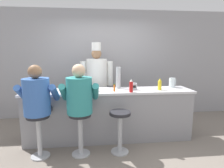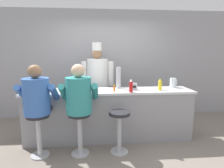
{
  "view_description": "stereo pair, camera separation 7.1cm",
  "coord_description": "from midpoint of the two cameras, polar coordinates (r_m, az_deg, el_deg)",
  "views": [
    {
      "loc": [
        -0.31,
        -3.12,
        1.64
      ],
      "look_at": [
        0.05,
        0.27,
        1.07
      ],
      "focal_mm": 30.0,
      "sensor_mm": 36.0,
      "label": 1
    },
    {
      "loc": [
        -0.24,
        -3.13,
        1.64
      ],
      "look_at": [
        0.05,
        0.27,
        1.07
      ],
      "focal_mm": 30.0,
      "sensor_mm": 36.0,
      "label": 2
    }
  ],
  "objects": [
    {
      "name": "wall_back",
      "position": [
        4.83,
        -2.85,
        6.01
      ],
      "size": [
        10.0,
        0.06,
        2.7
      ],
      "color": "#99999E",
      "rests_on": "ground_plane"
    },
    {
      "name": "hot_sauce_bottle_orange",
      "position": [
        3.39,
        0.11,
        -1.14
      ],
      "size": [
        0.03,
        0.03,
        0.14
      ],
      "color": "orange",
      "rests_on": "diner_counter"
    },
    {
      "name": "mustard_bottle_yellow",
      "position": [
        3.61,
        13.8,
        -0.13
      ],
      "size": [
        0.07,
        0.07,
        0.22
      ],
      "color": "yellow",
      "rests_on": "diner_counter"
    },
    {
      "name": "diner_counter",
      "position": [
        3.63,
        -1.45,
        -9.24
      ],
      "size": [
        3.13,
        0.6,
        0.95
      ],
      "color": "gray",
      "rests_on": "ground_plane"
    },
    {
      "name": "ground_plane",
      "position": [
        3.54,
        -1.0,
        -18.14
      ],
      "size": [
        20.0,
        20.0,
        0.0
      ],
      "primitive_type": "plane",
      "color": "slate"
    },
    {
      "name": "empty_stool_round",
      "position": [
        3.13,
        1.77,
        -12.5
      ],
      "size": [
        0.35,
        0.35,
        0.7
      ],
      "color": "#B2B5BA",
      "rests_on": "ground_plane"
    },
    {
      "name": "diner_seated_teal",
      "position": [
        3.0,
        -10.52,
        -4.31
      ],
      "size": [
        0.61,
        0.6,
        1.48
      ],
      "color": "#B2B5BA",
      "rests_on": "ground_plane"
    },
    {
      "name": "napkin_dispenser_chrome",
      "position": [
        3.55,
        6.07,
        -0.71
      ],
      "size": [
        0.12,
        0.07,
        0.13
      ],
      "color": "silver",
      "rests_on": "diner_counter"
    },
    {
      "name": "water_pitcher_clear",
      "position": [
        3.97,
        17.37,
        0.43
      ],
      "size": [
        0.14,
        0.12,
        0.19
      ],
      "color": "silver",
      "rests_on": "diner_counter"
    },
    {
      "name": "diner_seated_blue",
      "position": [
        3.12,
        -22.38,
        -4.41
      ],
      "size": [
        0.6,
        0.59,
        1.47
      ],
      "color": "#B2B5BA",
      "rests_on": "ground_plane"
    },
    {
      "name": "cereal_bowl",
      "position": [
        3.48,
        -10.21,
        -1.62
      ],
      "size": [
        0.15,
        0.15,
        0.06
      ],
      "color": "#4C7FB7",
      "rests_on": "diner_counter"
    },
    {
      "name": "breakfast_plate",
      "position": [
        3.46,
        -5.87,
        -1.84
      ],
      "size": [
        0.22,
        0.22,
        0.04
      ],
      "color": "white",
      "rests_on": "diner_counter"
    },
    {
      "name": "ketchup_bottle_red",
      "position": [
        3.31,
        5.26,
        -0.59
      ],
      "size": [
        0.06,
        0.06,
        0.24
      ],
      "color": "red",
      "rests_on": "diner_counter"
    },
    {
      "name": "cook_in_whites_near",
      "position": [
        4.26,
        -5.13,
        1.12
      ],
      "size": [
        0.73,
        0.47,
        1.86
      ],
      "color": "#232328",
      "rests_on": "ground_plane"
    },
    {
      "name": "cup_stack_steel",
      "position": [
        3.64,
        1.36,
        1.92
      ],
      "size": [
        0.09,
        0.09,
        0.42
      ],
      "color": "#B7BABF",
      "rests_on": "diner_counter"
    },
    {
      "name": "coffee_mug_blue",
      "position": [
        3.59,
        -21.19,
        -1.45
      ],
      "size": [
        0.14,
        0.09,
        0.1
      ],
      "color": "#4C7AB2",
      "rests_on": "diner_counter"
    }
  ]
}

